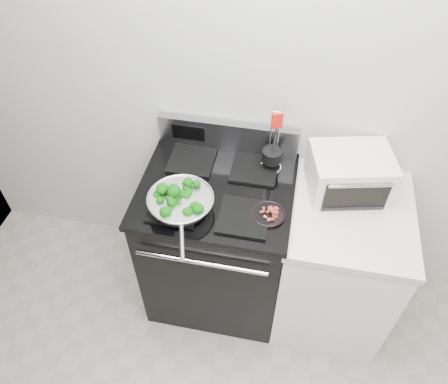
% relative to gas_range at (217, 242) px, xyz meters
% --- Properties ---
extents(back_wall, '(4.00, 0.02, 2.70)m').
position_rel_gas_range_xyz_m(back_wall, '(0.30, 0.34, 0.86)').
color(back_wall, beige).
rests_on(back_wall, ground).
extents(gas_range, '(0.79, 0.69, 1.13)m').
position_rel_gas_range_xyz_m(gas_range, '(0.00, 0.00, 0.00)').
color(gas_range, black).
rests_on(gas_range, floor).
extents(counter, '(0.62, 0.68, 0.92)m').
position_rel_gas_range_xyz_m(counter, '(0.68, -0.00, -0.03)').
color(counter, white).
rests_on(counter, floor).
extents(skillet, '(0.32, 0.50, 0.07)m').
position_rel_gas_range_xyz_m(skillet, '(-0.14, -0.18, 0.51)').
color(skillet, silver).
rests_on(skillet, gas_range).
extents(broccoli_pile, '(0.25, 0.25, 0.09)m').
position_rel_gas_range_xyz_m(broccoli_pile, '(-0.14, -0.18, 0.53)').
color(broccoli_pile, black).
rests_on(broccoli_pile, skillet).
extents(bacon_plate, '(0.16, 0.16, 0.04)m').
position_rel_gas_range_xyz_m(bacon_plate, '(0.28, -0.13, 0.48)').
color(bacon_plate, black).
rests_on(bacon_plate, gas_range).
extents(utensil_holder, '(0.12, 0.12, 0.36)m').
position_rel_gas_range_xyz_m(utensil_holder, '(0.25, 0.20, 0.53)').
color(utensil_holder, silver).
rests_on(utensil_holder, gas_range).
extents(toaster_oven, '(0.45, 0.38, 0.22)m').
position_rel_gas_range_xyz_m(toaster_oven, '(0.65, 0.15, 0.54)').
color(toaster_oven, silver).
rests_on(toaster_oven, counter).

